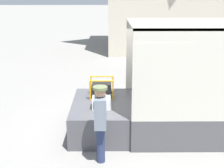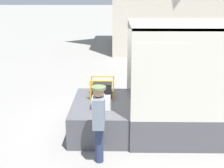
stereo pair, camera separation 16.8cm
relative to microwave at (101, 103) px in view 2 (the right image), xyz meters
The scene contains 5 objects.
ground_plane 1.19m from the microwave, 30.07° to the left, with size 160.00×160.00×0.00m, color gray.
tailgate_deck 0.65m from the microwave, 95.47° to the left, with size 1.43×2.36×0.76m, color #4C4C51.
microwave is the anchor object (origin of this frame).
portable_generator 0.81m from the microwave, 89.03° to the left, with size 0.63×0.49×0.53m.
worker_person 1.23m from the microwave, 89.42° to the right, with size 0.30×0.44×1.67m.
Camera 2 is at (-0.31, -7.54, 3.49)m, focal length 50.00 mm.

